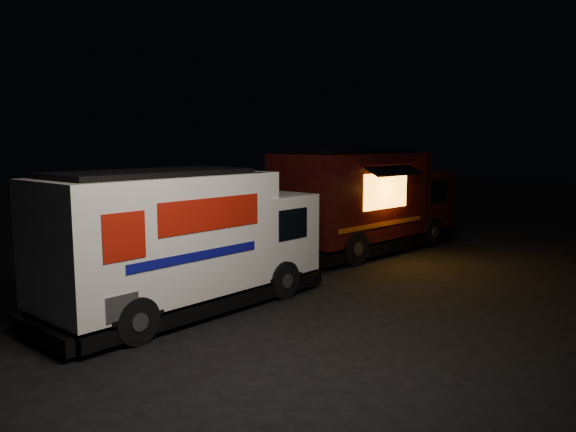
# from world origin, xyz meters

# --- Properties ---
(ground) EXTENTS (80.00, 80.00, 0.00)m
(ground) POSITION_xyz_m (0.00, 0.00, 0.00)
(ground) COLOR black
(ground) RESTS_ON ground
(white_truck) EXTENTS (7.13, 4.01, 3.06)m
(white_truck) POSITION_xyz_m (-1.77, 0.84, 1.53)
(white_truck) COLOR white
(white_truck) RESTS_ON ground
(red_truck) EXTENTS (7.66, 4.07, 3.39)m
(red_truck) POSITION_xyz_m (5.92, 3.76, 1.69)
(red_truck) COLOR #3D120B
(red_truck) RESTS_ON ground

